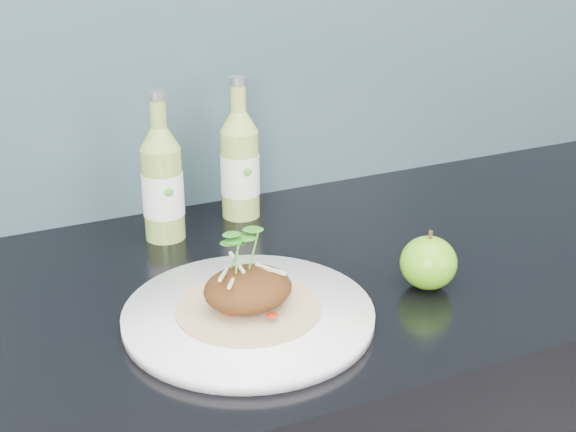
% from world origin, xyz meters
% --- Properties ---
extents(dinner_plate, '(0.34, 0.34, 0.02)m').
position_xyz_m(dinner_plate, '(-0.11, 1.60, 0.91)').
color(dinner_plate, white).
rests_on(dinner_plate, kitchen_counter).
extents(pork_taco, '(0.17, 0.17, 0.10)m').
position_xyz_m(pork_taco, '(-0.11, 1.60, 0.95)').
color(pork_taco, '#A2875C').
rests_on(pork_taco, dinner_plate).
extents(green_apple, '(0.09, 0.09, 0.08)m').
position_xyz_m(green_apple, '(0.14, 1.58, 0.93)').
color(green_apple, '#409510').
rests_on(green_apple, kitchen_counter).
extents(cider_bottle_left, '(0.08, 0.08, 0.22)m').
position_xyz_m(cider_bottle_left, '(-0.13, 1.88, 0.98)').
color(cider_bottle_left, '#87A946').
rests_on(cider_bottle_left, kitchen_counter).
extents(cider_bottle_right, '(0.08, 0.08, 0.22)m').
position_xyz_m(cider_bottle_right, '(0.01, 1.91, 0.98)').
color(cider_bottle_right, '#9BB84C').
rests_on(cider_bottle_right, kitchen_counter).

